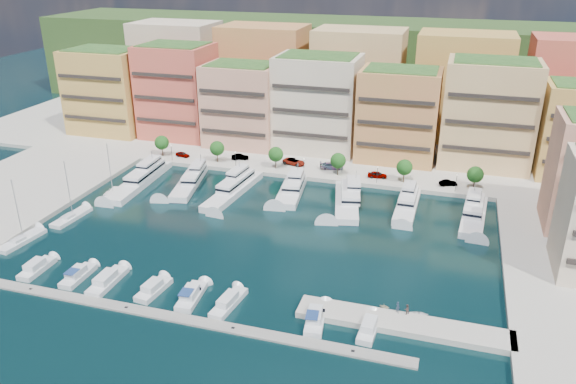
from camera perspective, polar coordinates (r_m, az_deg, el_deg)
name	(u,v)px	position (r m, az deg, el deg)	size (l,w,h in m)	color
ground	(262,234)	(111.63, -2.66, -4.33)	(400.00, 400.00, 0.00)	black
north_quay	(331,141)	(166.88, 4.43, 5.14)	(220.00, 64.00, 2.00)	#9E998E
hillside	(360,103)	(212.23, 7.34, 8.96)	(240.00, 40.00, 58.00)	#263C18
south_pontoon	(178,319)	(89.37, -11.07, -12.54)	(72.00, 2.20, 0.35)	gray
finger_pier	(403,327)	(87.92, 11.56, -13.26)	(32.00, 5.00, 2.00)	#9E998E
apartment_0	(108,91)	(178.53, -17.80, 9.75)	(22.00, 16.50, 24.80)	#BD9445
apartment_1	(178,91)	(168.73, -11.16, 10.03)	(20.00, 16.50, 26.80)	#BE553F
apartment_2	(243,105)	(158.83, -4.62, 8.83)	(20.00, 15.50, 22.80)	tan
apartment_3	(318,103)	(154.10, 3.02, 9.00)	(22.00, 16.50, 25.80)	beige
apartment_4	(398,115)	(148.87, 11.14, 7.69)	(20.00, 15.50, 23.80)	#B58844
apartment_5	(488,114)	(150.03, 19.69, 7.48)	(22.00, 16.50, 26.80)	#E3B378
backblock_0	(178,69)	(192.48, -11.12, 12.14)	(26.00, 18.00, 30.00)	beige
backblock_1	(264,75)	(180.63, -2.46, 11.84)	(26.00, 18.00, 30.00)	#B58844
backblock_2	(358,80)	(173.23, 7.14, 11.19)	(26.00, 18.00, 30.00)	#E3B378
backblock_3	(462,87)	(170.84, 17.24, 10.17)	(26.00, 18.00, 30.00)	#BD9445
backblock_4	(576,94)	(173.69, 27.23, 8.86)	(26.00, 18.00, 30.00)	#BE553F
tree_0	(162,143)	(153.78, -12.71, 4.90)	(3.80, 3.80, 5.65)	#473323
tree_1	(217,148)	(146.78, -7.22, 4.42)	(3.80, 3.80, 5.65)	#473323
tree_2	(276,154)	(141.27, -1.25, 3.85)	(3.80, 3.80, 5.65)	#473323
tree_3	(338,161)	(137.40, 5.11, 3.19)	(3.80, 3.80, 5.65)	#473323
tree_4	(404,167)	(135.33, 11.75, 2.46)	(3.80, 3.80, 5.65)	#473323
tree_5	(475,175)	(135.13, 18.49, 1.69)	(3.80, 3.80, 5.65)	#473323
lamppost_0	(171,150)	(150.28, -11.76, 4.19)	(0.30, 0.30, 4.20)	black
lamppost_1	(235,157)	(142.83, -5.36, 3.58)	(0.30, 0.30, 4.20)	black
lamppost_2	(304,164)	(137.34, 1.63, 2.86)	(0.30, 0.30, 4.20)	black
lamppost_3	(377,172)	(134.07, 9.07, 2.05)	(0.30, 0.30, 4.20)	black
lamppost_4	(456,180)	(133.17, 16.74, 1.17)	(0.30, 0.30, 4.20)	black
yacht_0	(142,178)	(140.21, -14.63, 1.37)	(5.96, 26.07, 7.30)	silver
yacht_1	(191,180)	(136.59, -9.87, 1.16)	(8.39, 21.16, 7.30)	silver
yacht_2	(235,188)	(130.77, -5.45, 0.45)	(6.52, 23.99, 7.30)	silver
yacht_3	(292,189)	(129.45, 0.39, 0.32)	(6.88, 17.37, 7.30)	silver
yacht_4	(347,199)	(125.04, 6.04, -0.73)	(9.07, 21.27, 7.30)	silver
yacht_5	(407,203)	(124.82, 12.03, -1.13)	(4.45, 17.82, 7.30)	silver
yacht_6	(474,213)	(123.95, 18.37, -2.03)	(5.88, 19.98, 7.30)	silver
cruiser_0	(37,268)	(108.48, -24.16, -7.10)	(2.80, 7.59, 2.55)	silver
cruiser_1	(78,276)	(103.48, -20.57, -7.97)	(2.68, 7.64, 2.66)	silver
cruiser_2	(107,281)	(100.34, -17.89, -8.62)	(2.95, 9.10, 2.55)	silver
cruiser_3	(153,289)	(96.07, -13.51, -9.60)	(3.45, 7.58, 2.55)	silver
cruiser_4	(191,296)	(93.11, -9.81, -10.40)	(3.48, 8.28, 2.66)	silver
cruiser_5	(228,303)	(90.75, -6.07, -11.16)	(3.44, 8.97, 2.55)	silver
cruiser_7	(316,319)	(86.97, 2.81, -12.73)	(3.71, 8.53, 2.66)	silver
cruiser_8	(369,328)	(85.84, 8.22, -13.55)	(2.70, 7.45, 2.55)	silver
sailboat_1	(71,218)	(126.10, -21.14, -2.45)	(3.52, 10.26, 13.20)	silver
sailboat_0	(22,241)	(120.05, -25.44, -4.51)	(3.86, 10.36, 13.20)	silver
sailboat_2	(112,196)	(134.05, -17.47, -0.40)	(4.35, 9.30, 13.20)	silver
tender_1	(384,307)	(90.97, 9.76, -11.40)	(1.38, 1.60, 0.84)	#C2B894
tender_2	(417,315)	(90.09, 12.95, -12.11)	(2.59, 3.62, 0.75)	silver
car_0	(183,154)	(153.08, -10.66, 3.78)	(1.59, 3.95, 1.35)	gray
car_1	(240,157)	(148.85, -4.90, 3.57)	(1.58, 4.53, 1.49)	gray
car_2	(294,162)	(144.72, 0.62, 3.10)	(2.70, 5.85, 1.63)	gray
car_3	(332,166)	(142.19, 4.45, 2.68)	(2.42, 5.94, 1.72)	gray
car_4	(377,175)	(137.91, 9.06, 1.75)	(1.87, 4.64, 1.58)	gray
car_5	(448,183)	(136.84, 15.96, 0.89)	(1.45, 4.15, 1.37)	gray
person_0	(398,307)	(88.47, 11.09, -11.40)	(0.70, 0.46, 1.93)	#233246
person_1	(407,309)	(88.48, 11.98, -11.57)	(0.82, 0.64, 1.69)	#513831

